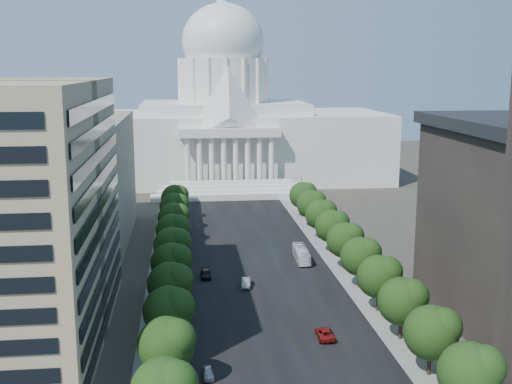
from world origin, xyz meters
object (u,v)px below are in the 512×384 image
object	(u,v)px
city_bus	(301,254)
car_parked	(208,373)
car_silver	(246,283)
car_dark_b	(206,274)
car_red	(325,334)

from	to	relation	value
city_bus	car_parked	bearing A→B (deg)	-111.57
car_silver	car_dark_b	distance (m)	9.84
car_silver	car_dark_b	world-z (taller)	car_silver
car_silver	city_bus	xyz separation A→B (m)	(13.75, 15.46, 0.74)
city_bus	car_dark_b	bearing A→B (deg)	-154.73
car_red	car_parked	xyz separation A→B (m)	(-18.79, -10.99, -0.11)
car_parked	city_bus	size ratio (longest dim) A/B	0.34
car_silver	car_red	bearing A→B (deg)	-61.51
car_dark_b	city_bus	size ratio (longest dim) A/B	0.46
car_red	city_bus	size ratio (longest dim) A/B	0.49
car_dark_b	city_bus	bearing A→B (deg)	22.51
car_silver	car_red	distance (m)	27.22
car_dark_b	car_silver	bearing A→B (deg)	-40.30
car_red	car_parked	bearing A→B (deg)	32.09
car_red	car_dark_b	world-z (taller)	car_red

